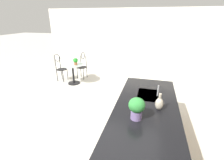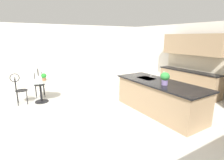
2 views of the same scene
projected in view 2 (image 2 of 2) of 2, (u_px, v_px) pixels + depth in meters
ground_plane at (129, 114)px, 5.12m from camera, size 40.00×40.00×0.00m
wall_back at (208, 59)px, 6.66m from camera, size 9.00×0.12×2.70m
wall_left_window at (75, 55)px, 8.33m from camera, size 0.12×7.80×2.70m
kitchen_island at (159, 97)px, 5.19m from camera, size 2.80×1.06×0.92m
back_counter_run at (189, 81)px, 6.97m from camera, size 2.44×0.64×1.52m
upper_cabinet_run at (192, 44)px, 6.62m from camera, size 2.40×0.36×0.76m
bistro_table at (41, 89)px, 6.00m from camera, size 0.80×0.80×0.74m
chair_near_window at (39, 81)px, 6.56m from camera, size 0.50×0.41×1.04m
chair_by_island at (19, 87)px, 5.79m from camera, size 0.42×0.50×1.04m
sink_faucet at (151, 74)px, 5.61m from camera, size 0.02×0.02×0.22m
potted_plant_on_table at (44, 76)px, 5.97m from camera, size 0.17×0.17×0.24m
potted_plant_counter_near at (165, 78)px, 4.72m from camera, size 0.24×0.24×0.34m
vase_on_counter at (163, 77)px, 5.20m from camera, size 0.13×0.13×0.29m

